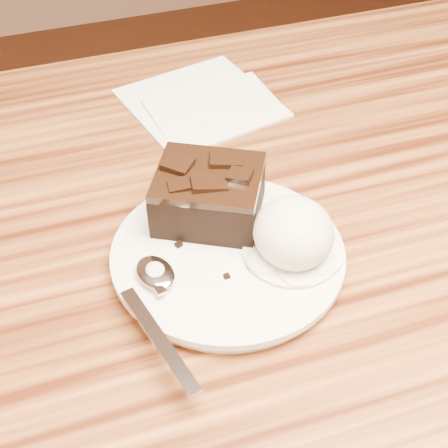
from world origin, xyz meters
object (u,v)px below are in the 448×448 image
object	(u,v)px
brownie	(209,197)
spoon	(156,274)
napkin	(201,102)
plate	(228,258)
ice_cream_scoop	(294,233)

from	to	relation	value
brownie	spoon	xyz separation A→B (m)	(-0.07, -0.06, -0.02)
spoon	napkin	xyz separation A→B (m)	(0.12, 0.26, -0.02)
plate	spoon	size ratio (longest dim) A/B	1.21
ice_cream_scoop	spoon	xyz separation A→B (m)	(-0.12, 0.01, -0.02)
plate	ice_cream_scoop	bearing A→B (deg)	-21.44
napkin	spoon	bearing A→B (deg)	-114.82
ice_cream_scoop	plate	bearing A→B (deg)	158.56
plate	brownie	xyz separation A→B (m)	(-0.00, 0.05, 0.03)
brownie	napkin	bearing A→B (deg)	74.74
brownie	napkin	size ratio (longest dim) A/B	0.59
napkin	ice_cream_scoop	bearing A→B (deg)	-90.60
plate	spoon	world-z (taller)	spoon
brownie	ice_cream_scoop	bearing A→B (deg)	-53.09
ice_cream_scoop	napkin	size ratio (longest dim) A/B	0.47
plate	brownie	distance (m)	0.06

